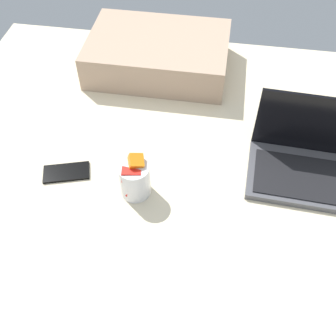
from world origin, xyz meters
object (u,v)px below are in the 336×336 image
object	(u,v)px
pillow	(158,54)
laptop	(305,161)
cell_phone	(66,172)
snack_cup	(135,179)

from	to	relation	value
pillow	laptop	bearing A→B (deg)	-39.98
laptop	cell_phone	bearing A→B (deg)	-167.34
pillow	snack_cup	bearing A→B (deg)	-86.47
snack_cup	cell_phone	xyz separation A→B (cm)	(-22.54, 3.47, -5.45)
snack_cup	laptop	bearing A→B (deg)	18.05
snack_cup	pillow	world-z (taller)	snack_cup
cell_phone	pillow	bearing A→B (deg)	144.83
snack_cup	pillow	bearing A→B (deg)	93.53
laptop	pillow	size ratio (longest dim) A/B	0.65
snack_cup	pillow	xyz separation A→B (cm)	(-3.72, 60.37, 0.65)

